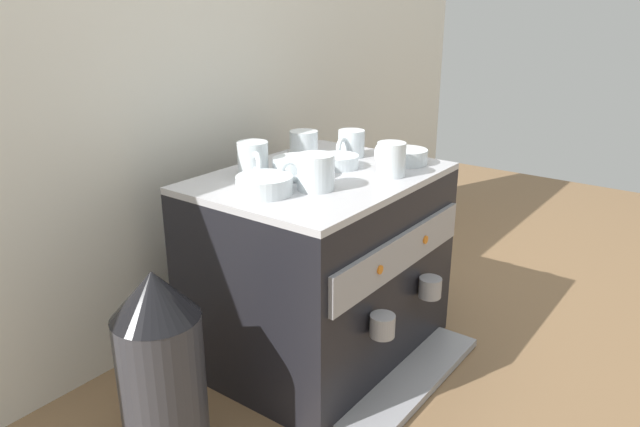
{
  "coord_description": "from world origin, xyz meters",
  "views": [
    {
      "loc": [
        -1.12,
        -0.83,
        0.89
      ],
      "look_at": [
        0.0,
        0.0,
        0.38
      ],
      "focal_mm": 33.8,
      "sensor_mm": 36.0,
      "label": 1
    }
  ],
  "objects_px": {
    "coffee_grinder": "(161,367)",
    "ceramic_bowl_0": "(339,162)",
    "ceramic_cup_4": "(390,159)",
    "ceramic_cup_0": "(314,172)",
    "ceramic_cup_1": "(351,144)",
    "milk_pitcher": "(406,265)",
    "ceramic_bowl_2": "(298,168)",
    "ceramic_bowl_3": "(407,157)",
    "ceramic_cup_2": "(303,143)",
    "ceramic_cup_3": "(253,160)",
    "ceramic_bowl_1": "(264,185)",
    "espresso_machine": "(321,267)"
  },
  "relations": [
    {
      "from": "ceramic_bowl_3",
      "to": "coffee_grinder",
      "type": "distance_m",
      "value": 0.78
    },
    {
      "from": "ceramic_cup_4",
      "to": "ceramic_bowl_0",
      "type": "xyz_separation_m",
      "value": [
        -0.02,
        0.14,
        -0.03
      ]
    },
    {
      "from": "ceramic_cup_3",
      "to": "ceramic_cup_4",
      "type": "height_order",
      "value": "ceramic_cup_3"
    },
    {
      "from": "coffee_grinder",
      "to": "milk_pitcher",
      "type": "distance_m",
      "value": 0.98
    },
    {
      "from": "ceramic_cup_0",
      "to": "ceramic_bowl_3",
      "type": "relative_size",
      "value": 1.14
    },
    {
      "from": "ceramic_cup_1",
      "to": "ceramic_bowl_0",
      "type": "bearing_deg",
      "value": -160.63
    },
    {
      "from": "ceramic_bowl_0",
      "to": "ceramic_cup_3",
      "type": "bearing_deg",
      "value": 148.27
    },
    {
      "from": "ceramic_bowl_3",
      "to": "milk_pitcher",
      "type": "xyz_separation_m",
      "value": [
        0.26,
        0.12,
        -0.43
      ]
    },
    {
      "from": "ceramic_cup_1",
      "to": "milk_pitcher",
      "type": "distance_m",
      "value": 0.53
    },
    {
      "from": "ceramic_bowl_2",
      "to": "ceramic_bowl_3",
      "type": "xyz_separation_m",
      "value": [
        0.26,
        -0.15,
        -0.0
      ]
    },
    {
      "from": "milk_pitcher",
      "to": "espresso_machine",
      "type": "bearing_deg",
      "value": -179.36
    },
    {
      "from": "ceramic_cup_4",
      "to": "coffee_grinder",
      "type": "xyz_separation_m",
      "value": [
        -0.59,
        0.15,
        -0.32
      ]
    },
    {
      "from": "espresso_machine",
      "to": "ceramic_cup_2",
      "type": "distance_m",
      "value": 0.34
    },
    {
      "from": "ceramic_bowl_1",
      "to": "coffee_grinder",
      "type": "bearing_deg",
      "value": 178.25
    },
    {
      "from": "coffee_grinder",
      "to": "milk_pitcher",
      "type": "height_order",
      "value": "coffee_grinder"
    },
    {
      "from": "ceramic_cup_2",
      "to": "ceramic_bowl_1",
      "type": "relative_size",
      "value": 0.86
    },
    {
      "from": "milk_pitcher",
      "to": "ceramic_bowl_2",
      "type": "bearing_deg",
      "value": 176.54
    },
    {
      "from": "ceramic_cup_2",
      "to": "ceramic_bowl_3",
      "type": "height_order",
      "value": "ceramic_cup_2"
    },
    {
      "from": "milk_pitcher",
      "to": "ceramic_bowl_3",
      "type": "bearing_deg",
      "value": -155.22
    },
    {
      "from": "ceramic_bowl_0",
      "to": "milk_pitcher",
      "type": "bearing_deg",
      "value": 0.26
    },
    {
      "from": "ceramic_cup_0",
      "to": "coffee_grinder",
      "type": "height_order",
      "value": "ceramic_cup_0"
    },
    {
      "from": "espresso_machine",
      "to": "ceramic_cup_3",
      "type": "distance_m",
      "value": 0.33
    },
    {
      "from": "ceramic_cup_1",
      "to": "coffee_grinder",
      "type": "height_order",
      "value": "ceramic_cup_1"
    },
    {
      "from": "ceramic_bowl_0",
      "to": "milk_pitcher",
      "type": "distance_m",
      "value": 0.58
    },
    {
      "from": "ceramic_cup_4",
      "to": "ceramic_cup_0",
      "type": "bearing_deg",
      "value": 157.73
    },
    {
      "from": "ceramic_cup_2",
      "to": "ceramic_cup_3",
      "type": "xyz_separation_m",
      "value": [
        -0.24,
        -0.04,
        0.01
      ]
    },
    {
      "from": "ceramic_cup_2",
      "to": "ceramic_cup_1",
      "type": "bearing_deg",
      "value": -62.66
    },
    {
      "from": "ceramic_cup_1",
      "to": "ceramic_cup_4",
      "type": "bearing_deg",
      "value": -118.08
    },
    {
      "from": "ceramic_bowl_2",
      "to": "milk_pitcher",
      "type": "distance_m",
      "value": 0.67
    },
    {
      "from": "ceramic_cup_0",
      "to": "ceramic_bowl_2",
      "type": "distance_m",
      "value": 0.11
    },
    {
      "from": "ceramic_cup_4",
      "to": "ceramic_cup_2",
      "type": "bearing_deg",
      "value": 83.11
    },
    {
      "from": "ceramic_bowl_1",
      "to": "espresso_machine",
      "type": "bearing_deg",
      "value": -3.26
    },
    {
      "from": "ceramic_cup_0",
      "to": "ceramic_bowl_2",
      "type": "bearing_deg",
      "value": 57.01
    },
    {
      "from": "ceramic_cup_2",
      "to": "ceramic_bowl_0",
      "type": "relative_size",
      "value": 1.06
    },
    {
      "from": "ceramic_bowl_2",
      "to": "ceramic_cup_2",
      "type": "bearing_deg",
      "value": 34.82
    },
    {
      "from": "ceramic_cup_4",
      "to": "milk_pitcher",
      "type": "height_order",
      "value": "ceramic_cup_4"
    },
    {
      "from": "ceramic_bowl_0",
      "to": "espresso_machine",
      "type": "bearing_deg",
      "value": -177.47
    },
    {
      "from": "espresso_machine",
      "to": "ceramic_bowl_0",
      "type": "height_order",
      "value": "ceramic_bowl_0"
    },
    {
      "from": "ceramic_cup_1",
      "to": "ceramic_cup_0",
      "type": "bearing_deg",
      "value": -161.63
    },
    {
      "from": "ceramic_cup_0",
      "to": "ceramic_cup_1",
      "type": "bearing_deg",
      "value": 18.37
    },
    {
      "from": "coffee_grinder",
      "to": "ceramic_cup_4",
      "type": "bearing_deg",
      "value": -14.64
    },
    {
      "from": "coffee_grinder",
      "to": "ceramic_bowl_0",
      "type": "bearing_deg",
      "value": -1.68
    },
    {
      "from": "ceramic_bowl_0",
      "to": "ceramic_bowl_3",
      "type": "distance_m",
      "value": 0.18
    },
    {
      "from": "ceramic_bowl_1",
      "to": "ceramic_bowl_3",
      "type": "height_order",
      "value": "ceramic_bowl_1"
    },
    {
      "from": "ceramic_cup_4",
      "to": "ceramic_bowl_2",
      "type": "bearing_deg",
      "value": 128.68
    },
    {
      "from": "ceramic_cup_0",
      "to": "ceramic_bowl_1",
      "type": "height_order",
      "value": "ceramic_cup_0"
    },
    {
      "from": "ceramic_bowl_3",
      "to": "milk_pitcher",
      "type": "height_order",
      "value": "ceramic_bowl_3"
    },
    {
      "from": "ceramic_cup_0",
      "to": "milk_pitcher",
      "type": "height_order",
      "value": "ceramic_cup_0"
    },
    {
      "from": "ceramic_cup_3",
      "to": "ceramic_bowl_1",
      "type": "xyz_separation_m",
      "value": [
        -0.08,
        -0.11,
        -0.02
      ]
    },
    {
      "from": "ceramic_bowl_3",
      "to": "milk_pitcher",
      "type": "distance_m",
      "value": 0.52
    }
  ]
}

